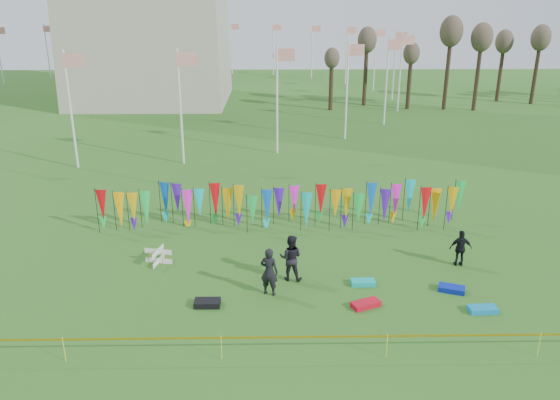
{
  "coord_description": "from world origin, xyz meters",
  "views": [
    {
      "loc": [
        -0.51,
        -16.92,
        10.81
      ],
      "look_at": [
        -0.1,
        6.0,
        2.54
      ],
      "focal_mm": 35.0,
      "sensor_mm": 36.0,
      "label": 1
    }
  ],
  "objects_px": {
    "person_left": "(269,272)",
    "person_right": "(461,248)",
    "person_mid": "(291,258)",
    "kite_bag_teal": "(483,309)",
    "kite_bag_black": "(207,303)",
    "kite_bag_blue": "(452,289)",
    "kite_bag_turquoise": "(363,282)",
    "kite_bag_red": "(366,304)",
    "box_kite": "(158,256)"
  },
  "relations": [
    {
      "from": "person_mid",
      "to": "kite_bag_blue",
      "type": "relative_size",
      "value": 1.94
    },
    {
      "from": "kite_bag_blue",
      "to": "person_mid",
      "type": "bearing_deg",
      "value": 169.97
    },
    {
      "from": "person_mid",
      "to": "kite_bag_blue",
      "type": "height_order",
      "value": "person_mid"
    },
    {
      "from": "person_mid",
      "to": "kite_bag_black",
      "type": "relative_size",
      "value": 2.0
    },
    {
      "from": "box_kite",
      "to": "kite_bag_turquoise",
      "type": "xyz_separation_m",
      "value": [
        8.71,
        -2.09,
        -0.26
      ]
    },
    {
      "from": "person_right",
      "to": "person_left",
      "type": "bearing_deg",
      "value": 19.37
    },
    {
      "from": "person_mid",
      "to": "kite_bag_black",
      "type": "height_order",
      "value": "person_mid"
    },
    {
      "from": "box_kite",
      "to": "kite_bag_teal",
      "type": "xyz_separation_m",
      "value": [
        12.83,
        -4.25,
        -0.26
      ]
    },
    {
      "from": "kite_bag_black",
      "to": "kite_bag_blue",
      "type": "bearing_deg",
      "value": 5.56
    },
    {
      "from": "kite_bag_turquoise",
      "to": "kite_bag_blue",
      "type": "height_order",
      "value": "kite_bag_blue"
    },
    {
      "from": "person_mid",
      "to": "kite_bag_teal",
      "type": "xyz_separation_m",
      "value": [
        7.06,
        -2.68,
        -0.88
      ]
    },
    {
      "from": "box_kite",
      "to": "kite_bag_black",
      "type": "bearing_deg",
      "value": -55.19
    },
    {
      "from": "person_left",
      "to": "person_right",
      "type": "xyz_separation_m",
      "value": [
        8.31,
        2.36,
        -0.17
      ]
    },
    {
      "from": "kite_bag_teal",
      "to": "kite_bag_turquoise",
      "type": "bearing_deg",
      "value": 152.36
    },
    {
      "from": "kite_bag_turquoise",
      "to": "kite_bag_red",
      "type": "bearing_deg",
      "value": -95.75
    },
    {
      "from": "person_mid",
      "to": "kite_bag_turquoise",
      "type": "xyz_separation_m",
      "value": [
        2.94,
        -0.52,
        -0.89
      ]
    },
    {
      "from": "person_mid",
      "to": "kite_bag_turquoise",
      "type": "distance_m",
      "value": 3.12
    },
    {
      "from": "box_kite",
      "to": "kite_bag_blue",
      "type": "distance_m",
      "value": 12.45
    },
    {
      "from": "person_mid",
      "to": "kite_bag_black",
      "type": "bearing_deg",
      "value": 43.59
    },
    {
      "from": "person_left",
      "to": "person_mid",
      "type": "height_order",
      "value": "person_left"
    },
    {
      "from": "kite_bag_teal",
      "to": "person_right",
      "type": "bearing_deg",
      "value": 84.54
    },
    {
      "from": "person_right",
      "to": "kite_bag_black",
      "type": "height_order",
      "value": "person_right"
    },
    {
      "from": "person_left",
      "to": "kite_bag_blue",
      "type": "bearing_deg",
      "value": -160.63
    },
    {
      "from": "kite_bag_blue",
      "to": "kite_bag_black",
      "type": "distance_m",
      "value": 9.67
    },
    {
      "from": "person_right",
      "to": "kite_bag_red",
      "type": "relative_size",
      "value": 1.49
    },
    {
      "from": "box_kite",
      "to": "person_mid",
      "type": "distance_m",
      "value": 6.01
    },
    {
      "from": "kite_bag_blue",
      "to": "box_kite",
      "type": "bearing_deg",
      "value": 167.48
    },
    {
      "from": "kite_bag_black",
      "to": "kite_bag_teal",
      "type": "xyz_separation_m",
      "value": [
        10.3,
        -0.61,
        -0.01
      ]
    },
    {
      "from": "kite_bag_blue",
      "to": "kite_bag_teal",
      "type": "height_order",
      "value": "kite_bag_blue"
    },
    {
      "from": "person_right",
      "to": "kite_bag_teal",
      "type": "distance_m",
      "value": 3.91
    },
    {
      "from": "person_mid",
      "to": "kite_bag_teal",
      "type": "relative_size",
      "value": 1.88
    },
    {
      "from": "kite_bag_turquoise",
      "to": "kite_bag_red",
      "type": "relative_size",
      "value": 0.89
    },
    {
      "from": "kite_bag_black",
      "to": "kite_bag_teal",
      "type": "height_order",
      "value": "kite_bag_black"
    },
    {
      "from": "person_mid",
      "to": "kite_bag_red",
      "type": "height_order",
      "value": "person_mid"
    },
    {
      "from": "kite_bag_turquoise",
      "to": "kite_bag_blue",
      "type": "distance_m",
      "value": 3.5
    },
    {
      "from": "box_kite",
      "to": "kite_bag_blue",
      "type": "xyz_separation_m",
      "value": [
        12.15,
        -2.7,
        -0.25
      ]
    },
    {
      "from": "kite_bag_turquoise",
      "to": "kite_bag_red",
      "type": "height_order",
      "value": "kite_bag_red"
    },
    {
      "from": "person_mid",
      "to": "kite_bag_teal",
      "type": "height_order",
      "value": "person_mid"
    },
    {
      "from": "kite_bag_turquoise",
      "to": "kite_bag_red",
      "type": "distance_m",
      "value": 1.72
    },
    {
      "from": "kite_bag_red",
      "to": "person_mid",
      "type": "bearing_deg",
      "value": 141.12
    },
    {
      "from": "box_kite",
      "to": "person_right",
      "type": "bearing_deg",
      "value": -1.84
    },
    {
      "from": "kite_bag_blue",
      "to": "kite_bag_red",
      "type": "xyz_separation_m",
      "value": [
        -3.62,
        -1.1,
        -0.01
      ]
    },
    {
      "from": "kite_bag_turquoise",
      "to": "kite_bag_black",
      "type": "distance_m",
      "value": 6.37
    },
    {
      "from": "person_left",
      "to": "kite_bag_red",
      "type": "xyz_separation_m",
      "value": [
        3.65,
        -1.02,
        -0.88
      ]
    },
    {
      "from": "box_kite",
      "to": "kite_bag_turquoise",
      "type": "relative_size",
      "value": 0.72
    },
    {
      "from": "person_mid",
      "to": "kite_bag_black",
      "type": "distance_m",
      "value": 3.94
    },
    {
      "from": "person_right",
      "to": "kite_bag_turquoise",
      "type": "bearing_deg",
      "value": 23.92
    },
    {
      "from": "kite_bag_blue",
      "to": "kite_bag_teal",
      "type": "xyz_separation_m",
      "value": [
        0.67,
        -1.55,
        -0.01
      ]
    },
    {
      "from": "person_right",
      "to": "kite_bag_blue",
      "type": "distance_m",
      "value": 2.6
    },
    {
      "from": "kite_bag_turquoise",
      "to": "person_mid",
      "type": "bearing_deg",
      "value": 169.91
    }
  ]
}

